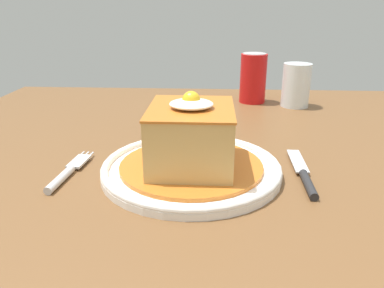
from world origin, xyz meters
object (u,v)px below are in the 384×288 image
main_plate (191,168)px  fork (67,173)px  drinking_glass (296,88)px  soda_can (253,78)px  knife (305,177)px

main_plate → fork: (-0.18, -0.02, -0.00)m
fork → drinking_glass: drinking_glass is taller
main_plate → drinking_glass: bearing=60.2°
fork → soda_can: 0.56m
soda_can → drinking_glass: soda_can is taller
main_plate → drinking_glass: size_ratio=2.55×
knife → drinking_glass: (0.07, 0.42, 0.04)m
knife → drinking_glass: bearing=80.9°
drinking_glass → main_plate: bearing=-119.8°
knife → drinking_glass: 0.43m
soda_can → drinking_glass: size_ratio=1.18×
fork → soda_can: size_ratio=1.14×
knife → soda_can: size_ratio=1.33×
main_plate → soda_can: 0.47m
soda_can → knife: bearing=-85.8°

